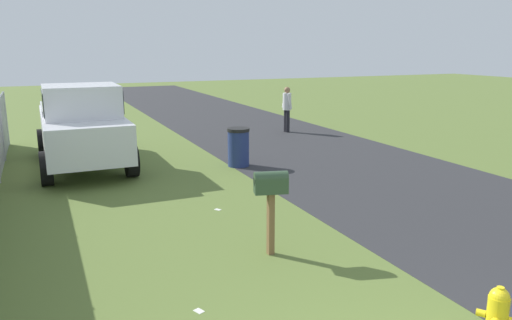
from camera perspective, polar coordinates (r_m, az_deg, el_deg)
road_asphalt at (r=11.06m, az=17.14°, el=-3.24°), size 60.00×5.44×0.01m
fire_hydrant at (r=5.75m, az=26.01°, el=-16.13°), size 0.37×0.35×0.66m
mailbox at (r=7.07m, az=1.73°, el=-3.34°), size 0.31×0.51×1.25m
pickup_truck at (r=13.05m, az=-19.45°, el=3.95°), size 4.89×2.12×2.09m
trash_bin at (r=12.52m, az=-2.04°, el=1.51°), size 0.57×0.57×0.98m
pedestrian at (r=17.53m, az=3.59°, el=6.20°), size 0.49×0.30×1.59m
litter_wrapper_by_mailbox at (r=9.32m, az=-4.43°, el=-5.71°), size 0.15×0.14×0.01m
litter_wrapper_near_hydrant at (r=6.00m, az=-6.60°, el=-16.89°), size 0.14×0.12×0.01m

